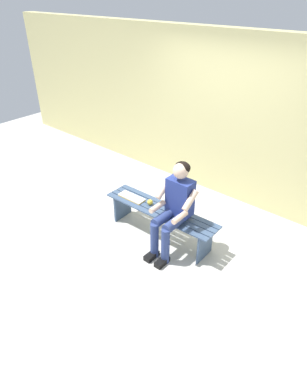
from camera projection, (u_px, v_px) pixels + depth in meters
name	position (u px, v px, depth m)	size (l,w,h in m)	color
ground_plane	(57.00, 238.00, 4.80)	(10.00, 7.00, 0.04)	beige
brick_wall	(202.00, 112.00, 5.52)	(9.50, 0.24, 2.59)	#D1C684
bench_near	(160.00, 216.00, 4.65)	(1.71, 0.44, 0.45)	#384C6B
person_seated	(174.00, 206.00, 4.24)	(0.50, 0.69, 1.26)	navy
apple	(150.00, 202.00, 4.67)	(0.08, 0.08, 0.08)	gold
book_open	(132.00, 197.00, 4.83)	(0.42, 0.17, 0.02)	white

